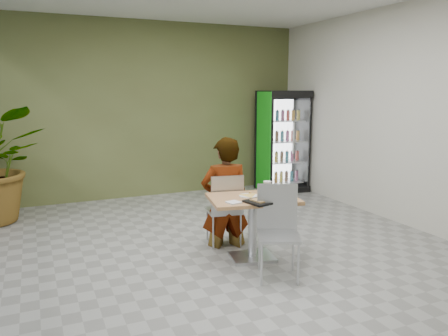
{
  "coord_description": "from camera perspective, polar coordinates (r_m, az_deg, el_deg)",
  "views": [
    {
      "loc": [
        -1.95,
        -4.43,
        1.97
      ],
      "look_at": [
        0.23,
        0.5,
        1.0
      ],
      "focal_mm": 35.0,
      "sensor_mm": 36.0,
      "label": 1
    }
  ],
  "objects": [
    {
      "name": "ground",
      "position": [
        5.23,
        -0.04,
        -11.94
      ],
      "size": [
        7.0,
        7.0,
        0.0
      ],
      "primitive_type": "plane",
      "color": "gray",
      "rests_on": "ground"
    },
    {
      "name": "room_envelope",
      "position": [
        4.86,
        -0.04,
        5.83
      ],
      "size": [
        6.0,
        7.0,
        3.2
      ],
      "primitive_type": null,
      "color": "silver",
      "rests_on": "ground"
    },
    {
      "name": "dining_table",
      "position": [
        5.1,
        3.77,
        -6.15
      ],
      "size": [
        1.1,
        0.86,
        0.75
      ],
      "rotation": [
        0.0,
        0.0,
        -0.18
      ],
      "color": "#BA784F",
      "rests_on": "ground"
    },
    {
      "name": "chair_far",
      "position": [
        5.5,
        0.2,
        -4.8
      ],
      "size": [
        0.48,
        0.48,
        0.93
      ],
      "rotation": [
        0.0,
        0.0,
        2.98
      ],
      "color": "#ADAFB2",
      "rests_on": "ground"
    },
    {
      "name": "chair_near",
      "position": [
        4.71,
        7.03,
        -7.16
      ],
      "size": [
        0.57,
        0.58,
        0.98
      ],
      "rotation": [
        0.0,
        0.0,
        -0.43
      ],
      "color": "#ADAFB2",
      "rests_on": "ground"
    },
    {
      "name": "seated_woman",
      "position": [
        5.55,
        0.15,
        -4.65
      ],
      "size": [
        0.68,
        0.5,
        1.7
      ],
      "primitive_type": "imported",
      "rotation": [
        0.0,
        0.0,
        2.98
      ],
      "color": "black",
      "rests_on": "ground"
    },
    {
      "name": "pizza_plate",
      "position": [
        5.08,
        3.21,
        -3.52
      ],
      "size": [
        0.29,
        0.3,
        0.03
      ],
      "color": "silver",
      "rests_on": "dining_table"
    },
    {
      "name": "soda_cup",
      "position": [
        5.14,
        5.69,
        -2.66
      ],
      "size": [
        0.09,
        0.09,
        0.17
      ],
      "color": "silver",
      "rests_on": "dining_table"
    },
    {
      "name": "napkin_stack",
      "position": [
        4.77,
        1.26,
        -4.52
      ],
      "size": [
        0.16,
        0.16,
        0.02
      ],
      "primitive_type": "cube",
      "rotation": [
        0.0,
        0.0,
        0.23
      ],
      "color": "silver",
      "rests_on": "dining_table"
    },
    {
      "name": "cafeteria_tray",
      "position": [
        4.84,
        5.26,
        -4.31
      ],
      "size": [
        0.46,
        0.38,
        0.02
      ],
      "primitive_type": "cube",
      "rotation": [
        0.0,
        0.0,
        0.24
      ],
      "color": "black",
      "rests_on": "dining_table"
    },
    {
      "name": "beverage_fridge",
      "position": [
        8.63,
        7.74,
        3.48
      ],
      "size": [
        0.96,
        0.77,
        1.96
      ],
      "rotation": [
        0.0,
        0.0,
        -0.1
      ],
      "color": "black",
      "rests_on": "ground"
    }
  ]
}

